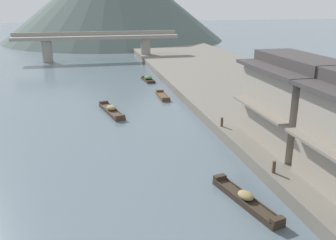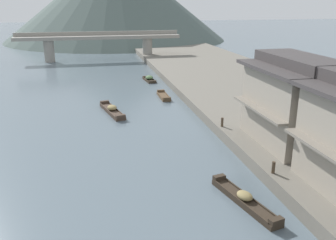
# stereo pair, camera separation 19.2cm
# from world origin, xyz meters

# --- Properties ---
(riverbank_right) EXTENTS (18.00, 110.00, 0.85)m
(riverbank_right) POSITION_xyz_m (16.71, 30.00, 0.43)
(riverbank_right) COLOR #6B665B
(riverbank_right) RESTS_ON ground
(boat_moored_nearest) EXTENTS (2.22, 5.85, 0.78)m
(boat_moored_nearest) POSITION_xyz_m (-0.18, 31.05, 0.26)
(boat_moored_nearest) COLOR #423328
(boat_moored_nearest) RESTS_ON ground
(boat_moored_second) EXTENTS (1.45, 3.70, 0.74)m
(boat_moored_second) POSITION_xyz_m (5.88, 45.13, 0.28)
(boat_moored_second) COLOR #33281E
(boat_moored_second) RESTS_ON ground
(boat_moored_third) EXTENTS (2.00, 5.40, 0.70)m
(boat_moored_third) POSITION_xyz_m (5.64, 12.49, 0.23)
(boat_moored_third) COLOR #33281E
(boat_moored_third) RESTS_ON ground
(boat_moored_far) EXTENTS (0.98, 3.88, 0.49)m
(boat_moored_far) POSITION_xyz_m (5.98, 35.78, 0.17)
(boat_moored_far) COLOR brown
(boat_moored_far) RESTS_ON ground
(house_waterfront_tall) EXTENTS (6.13, 7.78, 6.14)m
(house_waterfront_tall) POSITION_xyz_m (11.79, 18.38, 3.85)
(house_waterfront_tall) COLOR gray
(house_waterfront_tall) RESTS_ON riverbank_right
(mooring_post_dock_mid) EXTENTS (0.20, 0.20, 0.73)m
(mooring_post_dock_mid) POSITION_xyz_m (8.06, 14.00, 1.22)
(mooring_post_dock_mid) COLOR #473828
(mooring_post_dock_mid) RESTS_ON riverbank_right
(mooring_post_dock_far) EXTENTS (0.20, 0.20, 0.74)m
(mooring_post_dock_far) POSITION_xyz_m (8.06, 22.55, 1.22)
(mooring_post_dock_far) COLOR #473828
(mooring_post_dock_far) RESTS_ON riverbank_right
(stone_bridge) EXTENTS (29.71, 2.40, 5.15)m
(stone_bridge) POSITION_xyz_m (0.00, 65.23, 3.45)
(stone_bridge) COLOR gray
(stone_bridge) RESTS_ON ground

